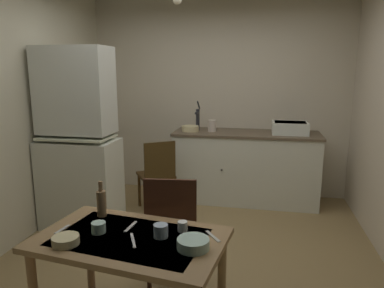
{
  "coord_description": "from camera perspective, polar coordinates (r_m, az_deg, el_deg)",
  "views": [
    {
      "loc": [
        0.61,
        -2.95,
        1.71
      ],
      "look_at": [
        0.03,
        -0.03,
        1.08
      ],
      "focal_mm": 33.21,
      "sensor_mm": 36.0,
      "label": 1
    }
  ],
  "objects": [
    {
      "name": "mug_tall",
      "position": [
        2.27,
        -1.53,
        -13.07
      ],
      "size": [
        0.06,
        0.06,
        0.06
      ],
      "primitive_type": "cylinder",
      "color": "white",
      "rests_on": "dining_table"
    },
    {
      "name": "chair_by_counter",
      "position": [
        4.34,
        -5.6,
        -4.73
      ],
      "size": [
        0.56,
        0.56,
        0.89
      ],
      "color": "#402A10",
      "rests_on": "ground"
    },
    {
      "name": "hand_pump",
      "position": [
        4.72,
        0.91,
        4.26
      ],
      "size": [
        0.05,
        0.27,
        0.39
      ],
      "color": "#232328",
      "rests_on": "counter_cabinet"
    },
    {
      "name": "mug_dark",
      "position": [
        2.33,
        -14.77,
        -12.82
      ],
      "size": [
        0.09,
        0.09,
        0.07
      ],
      "primitive_type": "cylinder",
      "color": "#ADD1C1",
      "rests_on": "dining_table"
    },
    {
      "name": "sink_basin",
      "position": [
        4.62,
        15.45,
        2.54
      ],
      "size": [
        0.44,
        0.34,
        0.15
      ],
      "color": "white",
      "rests_on": "counter_cabinet"
    },
    {
      "name": "wall_back",
      "position": [
        4.98,
        4.28,
        7.6
      ],
      "size": [
        3.58,
        0.1,
        2.7
      ],
      "primitive_type": "cube",
      "color": "beige",
      "rests_on": "ground"
    },
    {
      "name": "hutch_cabinet",
      "position": [
        3.99,
        -17.75,
        -0.3
      ],
      "size": [
        0.82,
        0.49,
        1.95
      ],
      "color": "silver",
      "rests_on": "ground"
    },
    {
      "name": "teaspoon_by_cup",
      "position": [
        2.37,
        -9.8,
        -12.92
      ],
      "size": [
        0.03,
        0.16,
        0.0
      ],
      "primitive_type": "cube",
      "rotation": [
        0.0,
        0.0,
        1.49
      ],
      "color": "beige",
      "rests_on": "dining_table"
    },
    {
      "name": "wall_left",
      "position": [
        3.82,
        -27.77,
        5.04
      ],
      "size": [
        0.1,
        3.94,
        2.7
      ],
      "primitive_type": "cube",
      "color": "beige",
      "rests_on": "ground"
    },
    {
      "name": "dining_table",
      "position": [
        2.29,
        -9.83,
        -16.75
      ],
      "size": [
        1.21,
        0.82,
        0.72
      ],
      "color": "olive",
      "rests_on": "ground"
    },
    {
      "name": "soup_bowl_small",
      "position": [
        2.24,
        -19.63,
        -14.35
      ],
      "size": [
        0.16,
        0.16,
        0.05
      ],
      "primitive_type": "cylinder",
      "color": "beige",
      "rests_on": "dining_table"
    },
    {
      "name": "mixing_bowl_counter",
      "position": [
        4.66,
        -0.28,
        2.51
      ],
      "size": [
        0.22,
        0.22,
        0.07
      ],
      "primitive_type": "cylinder",
      "color": "beige",
      "rests_on": "counter_cabinet"
    },
    {
      "name": "counter_cabinet",
      "position": [
        4.73,
        8.54,
        -3.64
      ],
      "size": [
        1.86,
        0.64,
        0.92
      ],
      "color": "silver",
      "rests_on": "ground"
    },
    {
      "name": "glass_bottle",
      "position": [
        2.54,
        -14.35,
        -9.06
      ],
      "size": [
        0.06,
        0.06,
        0.25
      ],
      "color": "olive",
      "rests_on": "dining_table"
    },
    {
      "name": "table_knife",
      "position": [
        2.19,
        -9.45,
        -15.03
      ],
      "size": [
        0.1,
        0.17,
        0.0
      ],
      "primitive_type": "cube",
      "rotation": [
        0.0,
        0.0,
        2.03
      ],
      "color": "silver",
      "rests_on": "dining_table"
    },
    {
      "name": "stoneware_crock",
      "position": [
        4.64,
        3.25,
        2.94
      ],
      "size": [
        0.11,
        0.11,
        0.15
      ],
      "primitive_type": "cylinder",
      "color": "beige",
      "rests_on": "counter_cabinet"
    },
    {
      "name": "chair_far_side",
      "position": [
        2.79,
        -3.14,
        -13.93
      ],
      "size": [
        0.45,
        0.45,
        0.95
      ],
      "color": "#3C2315",
      "rests_on": "ground"
    },
    {
      "name": "serving_spoon",
      "position": [
        2.22,
        3.36,
        -14.57
      ],
      "size": [
        0.11,
        0.14,
        0.0
      ],
      "primitive_type": "cube",
      "rotation": [
        0.0,
        0.0,
        5.35
      ],
      "color": "beige",
      "rests_on": "dining_table"
    },
    {
      "name": "teaspoon_near_bowl",
      "position": [
        2.44,
        -20.11,
        -12.73
      ],
      "size": [
        0.04,
        0.13,
        0.0
      ],
      "primitive_type": "cube",
      "rotation": [
        0.0,
        0.0,
        1.44
      ],
      "color": "beige",
      "rests_on": "dining_table"
    },
    {
      "name": "teacup_mint",
      "position": [
        2.2,
        -5.03,
        -13.71
      ],
      "size": [
        0.09,
        0.09,
        0.08
      ],
      "primitive_type": "cylinder",
      "color": "#9EB2C6",
      "rests_on": "dining_table"
    },
    {
      "name": "ground_plane",
      "position": [
        3.47,
        -0.34,
        -17.74
      ],
      "size": [
        4.84,
        4.84,
        0.0
      ],
      "primitive_type": "plane",
      "color": "olive"
    },
    {
      "name": "serving_bowl_wide",
      "position": [
        2.07,
        0.19,
        -15.72
      ],
      "size": [
        0.18,
        0.18,
        0.06
      ],
      "primitive_type": "cylinder",
      "color": "#ADD1C1",
      "rests_on": "dining_table"
    },
    {
      "name": "pendant_bulb",
      "position": [
        3.42,
        -2.38,
        22.1
      ],
      "size": [
        0.08,
        0.08,
        0.08
      ],
      "primitive_type": "sphere",
      "color": "#F9EFCC"
    }
  ]
}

